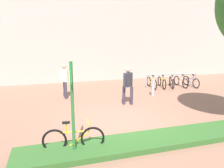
{
  "coord_description": "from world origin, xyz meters",
  "views": [
    {
      "loc": [
        -2.55,
        -7.3,
        3.06
      ],
      "look_at": [
        0.05,
        1.5,
        1.03
      ],
      "focal_mm": 34.65,
      "sensor_mm": 36.0,
      "label": 1
    }
  ],
  "objects_px": {
    "parking_sign_post": "(72,96)",
    "bollard_steel": "(153,88)",
    "bike_rack_cluster": "(171,82)",
    "person_suited_navy": "(128,83)",
    "bike_at_sign": "(74,139)",
    "person_shirt_white": "(65,79)"
  },
  "relations": [
    {
      "from": "parking_sign_post",
      "to": "bollard_steel",
      "type": "distance_m",
      "value": 6.65
    },
    {
      "from": "bike_rack_cluster",
      "to": "person_suited_navy",
      "type": "bearing_deg",
      "value": -146.79
    },
    {
      "from": "bike_at_sign",
      "to": "bike_rack_cluster",
      "type": "relative_size",
      "value": 0.53
    },
    {
      "from": "bike_at_sign",
      "to": "bike_rack_cluster",
      "type": "xyz_separation_m",
      "value": [
        6.64,
        5.94,
        -0.0
      ]
    },
    {
      "from": "parking_sign_post",
      "to": "person_suited_navy",
      "type": "height_order",
      "value": "parking_sign_post"
    },
    {
      "from": "person_shirt_white",
      "to": "bollard_steel",
      "type": "bearing_deg",
      "value": -12.11
    },
    {
      "from": "bike_rack_cluster",
      "to": "person_shirt_white",
      "type": "distance_m",
      "value": 6.5
    },
    {
      "from": "person_suited_navy",
      "to": "bike_rack_cluster",
      "type": "bearing_deg",
      "value": 33.21
    },
    {
      "from": "parking_sign_post",
      "to": "bike_at_sign",
      "type": "relative_size",
      "value": 1.48
    },
    {
      "from": "person_suited_navy",
      "to": "person_shirt_white",
      "type": "relative_size",
      "value": 1.0
    },
    {
      "from": "bike_at_sign",
      "to": "bollard_steel",
      "type": "distance_m",
      "value": 6.38
    },
    {
      "from": "bike_at_sign",
      "to": "person_suited_navy",
      "type": "distance_m",
      "value": 4.52
    },
    {
      "from": "bike_at_sign",
      "to": "person_suited_navy",
      "type": "relative_size",
      "value": 0.97
    },
    {
      "from": "bike_at_sign",
      "to": "bike_rack_cluster",
      "type": "bearing_deg",
      "value": 41.82
    },
    {
      "from": "bollard_steel",
      "to": "person_suited_navy",
      "type": "xyz_separation_m",
      "value": [
        -1.76,
        -0.95,
        0.53
      ]
    },
    {
      "from": "bike_at_sign",
      "to": "bike_rack_cluster",
      "type": "distance_m",
      "value": 8.91
    },
    {
      "from": "bollard_steel",
      "to": "person_shirt_white",
      "type": "distance_m",
      "value": 4.54
    },
    {
      "from": "bike_at_sign",
      "to": "bike_rack_cluster",
      "type": "height_order",
      "value": "bike_at_sign"
    },
    {
      "from": "person_suited_navy",
      "to": "person_shirt_white",
      "type": "height_order",
      "value": "same"
    },
    {
      "from": "parking_sign_post",
      "to": "person_suited_navy",
      "type": "bearing_deg",
      "value": 52.05
    },
    {
      "from": "person_suited_navy",
      "to": "bike_at_sign",
      "type": "bearing_deg",
      "value": -129.45
    },
    {
      "from": "bike_at_sign",
      "to": "bollard_steel",
      "type": "height_order",
      "value": "bollard_steel"
    }
  ]
}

